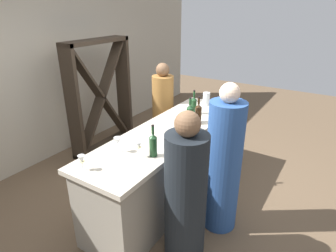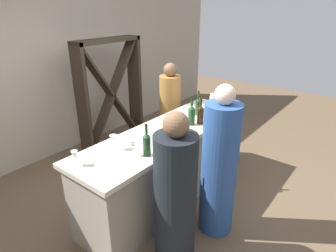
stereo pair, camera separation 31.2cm
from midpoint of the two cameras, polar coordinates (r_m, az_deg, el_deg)
The scene contains 15 objects.
ground_plane at distance 3.79m, azimuth 2.42°, elevation -13.74°, with size 12.00×12.00×0.00m, color brown.
back_wall at distance 4.74m, azimuth -19.72°, elevation 11.24°, with size 8.00×0.10×2.80m, color #B2A893.
bar_counter at distance 3.53m, azimuth 2.55°, elevation -7.67°, with size 2.51×0.73×0.93m.
wine_rack at distance 4.77m, azimuth -9.47°, elevation 6.11°, with size 1.18×0.28×1.80m.
wine_bottle_leftmost_olive_green at distance 2.73m, azimuth -1.00°, elevation -3.59°, with size 0.08×0.08×0.32m.
wine_bottle_second_left_olive_green at distance 3.44m, azimuth 7.31°, elevation 2.22°, with size 0.08×0.08×0.34m.
wine_bottle_center_amber_brown at distance 3.49m, azimuth 9.05°, elevation 2.36°, with size 0.08×0.08×0.33m.
wine_bottle_second_right_olive_green at distance 3.77m, azimuth 8.45°, elevation 3.94°, with size 0.07×0.07×0.32m.
wine_glass_near_left at distance 2.73m, azimuth -3.91°, elevation -3.83°, with size 0.06×0.06×0.16m.
wine_glass_near_center at distance 2.86m, azimuth -7.84°, elevation -2.69°, with size 0.07×0.07×0.16m.
wine_glass_near_right at distance 2.66m, azimuth -14.97°, elevation -5.86°, with size 0.06×0.06×0.15m.
water_pitcher at distance 4.13m, azimuth 11.15°, elevation 5.04°, with size 0.10×0.10×0.19m.
person_left_guest at distance 2.99m, azimuth 13.14°, elevation -8.29°, with size 0.43×0.43×1.62m.
person_center_guest at distance 2.65m, azimuth 4.91°, elevation -13.89°, with size 0.48×0.48×1.50m.
person_right_guest at distance 4.41m, azimuth 2.46°, elevation 2.15°, with size 0.39×0.39×1.50m.
Camera 2 is at (-2.38, -1.88, 2.28)m, focal length 30.53 mm.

